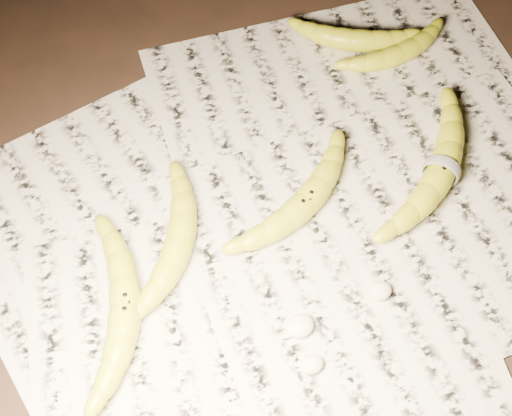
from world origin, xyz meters
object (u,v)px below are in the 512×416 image
banana_left_a (125,307)px  banana_taped (442,170)px  banana_center (305,202)px  banana_upper_b (352,38)px  banana_upper_a (400,52)px  banana_left_b (179,240)px

banana_left_a → banana_taped: 0.46m
banana_left_a → banana_taped: banana_taped is taller
banana_center → banana_upper_b: banana_center is taller
banana_left_a → banana_upper_a: size_ratio=1.34×
banana_upper_b → banana_left_b: bearing=-117.1°
banana_left_a → banana_upper_a: (0.53, 0.20, -0.00)m
banana_taped → banana_left_b: bearing=134.1°
banana_left_b → banana_center: bearing=-60.8°
banana_taped → banana_left_a: bearing=143.0°
banana_taped → banana_center: bearing=132.1°
banana_left_b → banana_center: 0.17m
banana_upper_a → banana_left_a: bearing=-160.7°
banana_upper_b → banana_upper_a: bearing=-14.1°
banana_taped → banana_upper_b: banana_taped is taller
banana_center → banana_upper_a: (0.26, 0.17, -0.00)m
banana_left_a → banana_upper_b: banana_left_a is taller
banana_center → banana_upper_b: bearing=24.4°
banana_left_a → banana_upper_a: bearing=-45.3°
banana_left_a → banana_upper_b: (0.48, 0.26, -0.00)m
banana_left_b → banana_taped: 0.37m
banana_center → banana_taped: (0.19, -0.04, 0.00)m
banana_upper_a → banana_upper_b: bearing=129.4°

